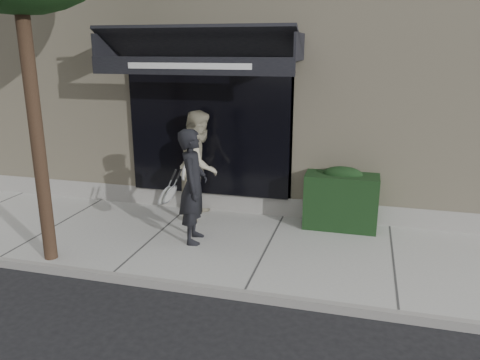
% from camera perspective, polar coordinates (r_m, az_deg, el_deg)
% --- Properties ---
extents(ground, '(80.00, 80.00, 0.00)m').
position_cam_1_polar(ground, '(7.91, 3.35, -8.90)').
color(ground, black).
rests_on(ground, ground).
extents(sidewalk, '(20.00, 3.00, 0.12)m').
position_cam_1_polar(sidewalk, '(7.88, 3.35, -8.50)').
color(sidewalk, '#9E9E99').
rests_on(sidewalk, ground).
extents(curb, '(20.00, 0.10, 0.14)m').
position_cam_1_polar(curb, '(6.53, 0.49, -13.85)').
color(curb, gray).
rests_on(curb, ground).
extents(building_facade, '(14.30, 8.04, 5.64)m').
position_cam_1_polar(building_facade, '(12.10, 8.45, 12.96)').
color(building_facade, beige).
rests_on(building_facade, ground).
extents(hedge, '(1.30, 0.70, 1.14)m').
position_cam_1_polar(hedge, '(8.71, 12.22, -2.23)').
color(hedge, black).
rests_on(hedge, sidewalk).
extents(pedestrian_front, '(0.79, 0.84, 1.93)m').
position_cam_1_polar(pedestrian_front, '(7.80, -5.76, -0.79)').
color(pedestrian_front, black).
rests_on(pedestrian_front, sidewalk).
extents(pedestrian_back, '(0.82, 1.03, 2.07)m').
position_cam_1_polar(pedestrian_back, '(8.97, -4.85, 1.90)').
color(pedestrian_back, '#AFA78C').
rests_on(pedestrian_back, sidewalk).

